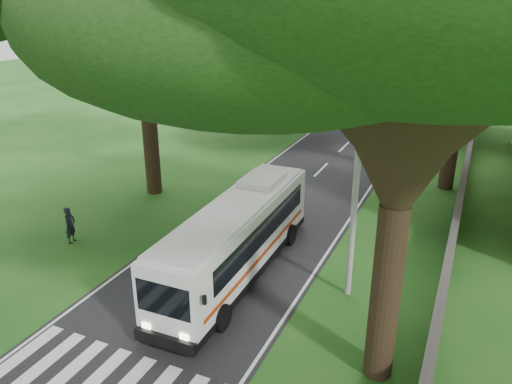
% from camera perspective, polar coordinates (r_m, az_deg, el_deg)
% --- Properties ---
extents(ground, '(140.00, 140.00, 0.00)m').
position_cam_1_polar(ground, '(18.24, -12.59, -16.74)').
color(ground, '#194915').
rests_on(ground, ground).
extents(road, '(8.00, 120.00, 0.04)m').
position_cam_1_polar(road, '(38.88, 9.65, 4.71)').
color(road, black).
rests_on(road, ground).
extents(crosswalk, '(8.00, 3.00, 0.01)m').
position_cam_1_polar(crosswalk, '(17.10, -16.78, -20.29)').
color(crosswalk, silver).
rests_on(crosswalk, ground).
extents(property_wall, '(0.35, 50.00, 1.20)m').
position_cam_1_polar(property_wall, '(36.65, 22.97, 3.17)').
color(property_wall, '#383533').
rests_on(property_wall, ground).
extents(pole_near, '(1.60, 0.24, 8.00)m').
position_cam_1_polar(pole_near, '(18.84, 11.26, -0.57)').
color(pole_near, gray).
rests_on(pole_near, ground).
extents(pole_mid, '(1.60, 0.24, 8.00)m').
position_cam_1_polar(pole_mid, '(37.93, 18.61, 9.96)').
color(pole_mid, gray).
rests_on(pole_mid, ground).
extents(pole_far, '(1.60, 0.24, 8.00)m').
position_cam_1_polar(pole_far, '(57.64, 21.07, 13.35)').
color(pole_far, gray).
rests_on(pole_far, ground).
extents(coach_bus, '(2.74, 11.07, 3.25)m').
position_cam_1_polar(coach_bus, '(20.91, -2.16, -5.13)').
color(coach_bus, white).
rests_on(coach_bus, ground).
extents(distant_car_a, '(2.92, 4.55, 1.44)m').
position_cam_1_polar(distant_car_a, '(55.69, 11.44, 10.51)').
color(distant_car_a, '#ABACAF').
rests_on(distant_car_a, road).
extents(distant_car_b, '(2.21, 4.29, 1.35)m').
position_cam_1_polar(distant_car_b, '(64.45, 13.39, 11.80)').
color(distant_car_b, navy).
rests_on(distant_car_b, road).
extents(distant_car_c, '(2.96, 5.20, 1.42)m').
position_cam_1_polar(distant_car_c, '(77.31, 20.02, 12.70)').
color(distant_car_c, maroon).
rests_on(distant_car_c, road).
extents(pedestrian, '(0.55, 0.73, 1.81)m').
position_cam_1_polar(pedestrian, '(25.48, -20.48, -3.56)').
color(pedestrian, black).
rests_on(pedestrian, ground).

